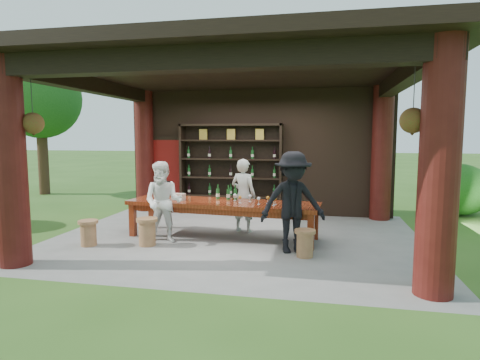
% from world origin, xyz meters
% --- Properties ---
extents(ground, '(90.00, 90.00, 0.00)m').
position_xyz_m(ground, '(0.00, 0.00, 0.00)').
color(ground, '#2D5119').
rests_on(ground, ground).
extents(pavilion, '(7.50, 6.00, 3.60)m').
position_xyz_m(pavilion, '(-0.01, 0.43, 2.13)').
color(pavilion, slate).
rests_on(pavilion, ground).
extents(wine_shelf, '(2.73, 0.41, 2.40)m').
position_xyz_m(wine_shelf, '(-0.67, 2.45, 1.20)').
color(wine_shelf, black).
rests_on(wine_shelf, ground).
extents(tasting_table, '(3.99, 1.35, 0.75)m').
position_xyz_m(tasting_table, '(-0.27, -0.04, 0.64)').
color(tasting_table, '#61200D').
rests_on(tasting_table, ground).
extents(stool_near_left, '(0.40, 0.40, 0.53)m').
position_xyz_m(stool_near_left, '(-1.54, -0.91, 0.28)').
color(stool_near_left, brown).
rests_on(stool_near_left, ground).
extents(stool_near_right, '(0.36, 0.36, 0.48)m').
position_xyz_m(stool_near_right, '(1.44, -1.05, 0.25)').
color(stool_near_right, brown).
rests_on(stool_near_right, ground).
extents(stool_far_left, '(0.37, 0.37, 0.49)m').
position_xyz_m(stool_far_left, '(-2.63, -1.14, 0.26)').
color(stool_far_left, brown).
rests_on(stool_far_left, ground).
extents(host, '(0.67, 0.55, 1.59)m').
position_xyz_m(host, '(0.04, 0.57, 0.80)').
color(host, beige).
rests_on(host, ground).
extents(guest_woman, '(0.82, 0.66, 1.59)m').
position_xyz_m(guest_woman, '(-1.32, -0.61, 0.79)').
color(guest_woman, white).
rests_on(guest_woman, ground).
extents(guest_man, '(1.32, 1.02, 1.81)m').
position_xyz_m(guest_man, '(1.20, -0.79, 0.90)').
color(guest_man, black).
rests_on(guest_man, ground).
extents(table_bottles, '(0.47, 0.13, 0.31)m').
position_xyz_m(table_bottles, '(-0.25, 0.26, 0.90)').
color(table_bottles, '#194C1E').
rests_on(table_bottles, tasting_table).
extents(table_glasses, '(0.94, 0.49, 0.15)m').
position_xyz_m(table_glasses, '(0.45, -0.12, 0.82)').
color(table_glasses, silver).
rests_on(table_glasses, tasting_table).
extents(napkin_basket, '(0.27, 0.20, 0.14)m').
position_xyz_m(napkin_basket, '(-1.21, -0.07, 0.82)').
color(napkin_basket, '#BF6672').
rests_on(napkin_basket, tasting_table).
extents(shrubs, '(14.01, 8.66, 1.36)m').
position_xyz_m(shrubs, '(1.43, -0.07, 0.56)').
color(shrubs, '#194C14').
rests_on(shrubs, ground).
extents(trees, '(21.57, 11.23, 4.80)m').
position_xyz_m(trees, '(3.83, 1.26, 3.37)').
color(trees, '#3F2819').
rests_on(trees, ground).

